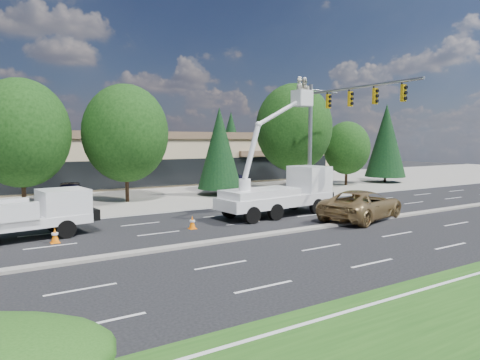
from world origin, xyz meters
TOP-DOWN VIEW (x-y plane):
  - ground at (0.00, 0.00)m, footprint 140.00×140.00m
  - concrete_apron at (0.00, 20.00)m, footprint 140.00×22.00m
  - road_median at (0.00, 0.00)m, footprint 120.00×0.55m
  - strip_mall at (0.00, 29.97)m, footprint 50.40×15.40m
  - tree_front_c at (-10.00, 15.00)m, footprint 6.30×6.30m
  - tree_front_d at (-3.00, 15.00)m, footprint 6.36×6.36m
  - tree_front_e at (5.00, 15.00)m, footprint 3.77×3.77m
  - tree_front_f at (13.00, 15.00)m, footprint 7.17×7.17m
  - tree_front_g at (20.00, 15.00)m, footprint 4.75×4.75m
  - tree_front_h at (26.00, 15.00)m, footprint 4.38×4.38m
  - tree_back_b at (-4.00, 42.00)m, footprint 5.17×5.17m
  - tree_back_c at (10.00, 42.00)m, footprint 3.88×3.88m
  - tree_back_d at (22.00, 42.00)m, footprint 4.65×4.65m
  - signal_mast at (10.03, 7.04)m, footprint 2.76×10.16m
  - utility_pickup at (-10.45, 5.36)m, footprint 6.10×2.90m
  - bucket_truck at (3.69, 4.27)m, footprint 7.97×3.14m
  - traffic_cone_a at (-9.73, 3.80)m, footprint 0.40×0.40m
  - traffic_cone_b at (-3.09, 3.35)m, footprint 0.40×0.40m
  - traffic_cone_c at (1.02, 3.58)m, footprint 0.40×0.40m
  - traffic_cone_d at (8.39, 3.76)m, footprint 0.40×0.40m
  - traffic_cone_e at (10.47, 4.17)m, footprint 0.40×0.40m
  - minivan at (6.61, 0.60)m, footprint 6.79×4.49m
  - parked_car_west at (-6.91, 16.00)m, footprint 2.86×5.16m
  - parked_car_east at (9.05, 21.00)m, footprint 3.11×5.23m

SIDE VIEW (x-z plane):
  - ground at x=0.00m, z-range 0.00..0.00m
  - concrete_apron at x=0.00m, z-range 0.00..0.01m
  - road_median at x=0.00m, z-range 0.00..0.12m
  - traffic_cone_a at x=-9.73m, z-range -0.01..0.69m
  - traffic_cone_b at x=-3.09m, z-range -0.01..0.69m
  - traffic_cone_c at x=1.02m, z-range -0.01..0.69m
  - traffic_cone_d at x=8.39m, z-range -0.01..0.69m
  - traffic_cone_e at x=10.47m, z-range -0.01..0.69m
  - parked_car_east at x=9.05m, z-range 0.00..1.63m
  - parked_car_west at x=-6.91m, z-range 0.00..1.66m
  - minivan at x=6.61m, z-range 0.00..1.73m
  - utility_pickup at x=-10.45m, z-range -0.20..2.05m
  - bucket_truck at x=3.69m, z-range -2.45..6.19m
  - strip_mall at x=0.00m, z-range 0.08..5.58m
  - tree_front_g at x=20.00m, z-range 0.56..7.15m
  - tree_front_e at x=5.00m, z-range 0.27..7.70m
  - tree_back_c at x=10.00m, z-range 0.28..7.93m
  - tree_front_h at x=26.00m, z-range 0.31..8.95m
  - tree_back_d at x=22.00m, z-range 0.33..9.51m
  - tree_front_c at x=-10.00m, z-range 0.75..9.49m
  - tree_front_d at x=-3.00m, z-range 0.75..9.58m
  - tree_back_b at x=-4.00m, z-range 0.37..10.57m
  - tree_front_f at x=13.00m, z-range 0.85..10.80m
  - signal_mast at x=10.03m, z-range 1.56..10.56m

